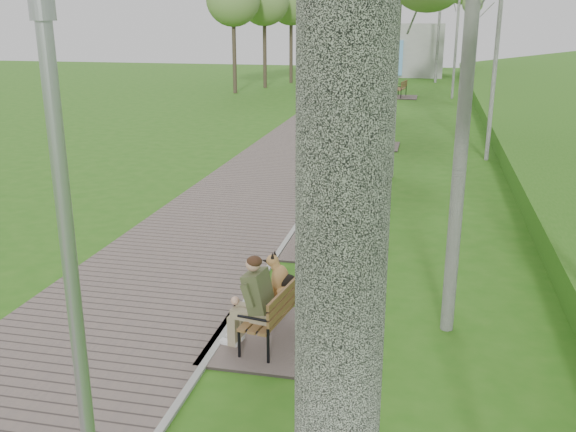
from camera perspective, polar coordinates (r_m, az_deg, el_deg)
name	(u,v)px	position (r m, az deg, el deg)	size (l,w,h in m)	color
walkway	(307,140)	(24.57, 1.68, 6.79)	(3.50, 67.00, 0.04)	#645651
kerb	(353,141)	(24.31, 5.76, 6.61)	(0.10, 67.00, 0.05)	#999993
building_north	(379,49)	(53.44, 8.11, 14.45)	(10.00, 5.20, 4.00)	#9E9E99
bench_main	(270,312)	(9.30, -1.65, -8.49)	(1.85, 2.05, 1.61)	#645651
bench_second	(328,239)	(13.00, 3.59, -2.05)	(1.75, 1.94, 1.07)	#645651
bench_third	(375,141)	(23.53, 7.75, 6.58)	(1.64, 1.82, 1.00)	#645651
bench_far	(400,94)	(38.47, 9.89, 10.67)	(1.95, 2.16, 1.20)	#645651
lamp_post_near	(79,345)	(5.03, -18.11, -10.86)	(0.18, 0.18, 4.70)	#A1A3A9
lamp_post_second	(338,89)	(18.20, 4.46, 11.22)	(0.21, 0.21, 5.53)	#A1A3A9
lamp_post_third	(381,67)	(31.59, 8.22, 12.96)	(0.18, 0.18, 4.71)	#A1A3A9
lamp_post_far	(399,43)	(46.63, 9.80, 14.90)	(0.23, 0.23, 5.86)	#A1A3A9
pedestrian_near	(357,68)	(47.67, 6.19, 12.92)	(0.68, 0.45, 1.87)	white
pedestrian_far	(325,85)	(35.71, 3.28, 11.59)	(0.93, 0.73, 1.92)	gray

